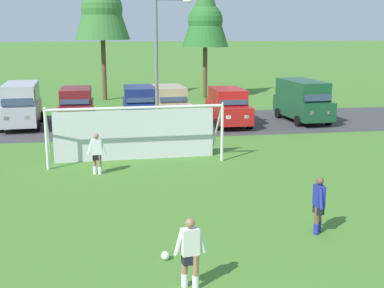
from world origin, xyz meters
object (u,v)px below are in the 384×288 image
object	(u,v)px
soccer_ball	(165,256)
parked_car_slot_left	(76,106)
soccer_goal	(135,131)
parked_car_slot_far_left	(21,104)
player_winger_left	(190,253)
street_lamp	(160,67)
parked_car_slot_right	(303,100)
parked_car_slot_center_right	(228,106)
parked_car_slot_center	(169,103)
player_midfield_center	(97,154)
parked_car_slot_center_left	(139,104)
player_striker_near	(319,205)

from	to	relation	value
soccer_ball	parked_car_slot_left	distance (m)	19.81
soccer_goal	parked_car_slot_far_left	size ratio (longest dim) A/B	1.53
player_winger_left	soccer_goal	bearing A→B (deg)	92.58
parked_car_slot_far_left	street_lamp	xyz separation A→B (m)	(7.65, -4.55, 2.37)
parked_car_slot_right	parked_car_slot_center_right	bearing A→B (deg)	-174.31
soccer_ball	parked_car_slot_center	bearing A→B (deg)	82.80
player_midfield_center	parked_car_slot_center_right	size ratio (longest dim) A/B	0.36
soccer_goal	parked_car_slot_far_left	bearing A→B (deg)	123.82
soccer_ball	parked_car_slot_right	world-z (taller)	parked_car_slot_right
parked_car_slot_left	street_lamp	xyz separation A→B (m)	(4.54, -4.86, 2.60)
soccer_goal	parked_car_slot_left	world-z (taller)	soccer_goal
soccer_goal	player_winger_left	xyz separation A→B (m)	(0.52, -11.65, -0.47)
parked_car_slot_left	parked_car_slot_center_right	bearing A→B (deg)	-10.91
player_winger_left	parked_car_slot_center_left	size ratio (longest dim) A/B	0.36
soccer_ball	street_lamp	size ratio (longest dim) A/B	0.03
soccer_goal	player_striker_near	size ratio (longest dim) A/B	4.56
player_winger_left	parked_car_slot_right	size ratio (longest dim) A/B	0.33
parked_car_slot_center_right	parked_car_slot_right	distance (m)	4.85
player_midfield_center	parked_car_slot_center	xyz separation A→B (m)	(4.26, 11.43, 0.29)
parked_car_slot_far_left	parked_car_slot_center_right	size ratio (longest dim) A/B	1.06
parked_car_slot_far_left	parked_car_slot_right	size ratio (longest dim) A/B	0.99
player_midfield_center	player_winger_left	world-z (taller)	same
parked_car_slot_right	street_lamp	bearing A→B (deg)	-158.34
parked_car_slot_center_left	parked_car_slot_center	distance (m)	1.86
soccer_goal	parked_car_slot_center	distance (m)	9.87
player_striker_near	parked_car_slot_far_left	distance (m)	21.07
street_lamp	player_midfield_center	bearing A→B (deg)	-116.43
player_midfield_center	parked_car_slot_right	world-z (taller)	parked_car_slot_right
player_midfield_center	parked_car_slot_left	world-z (taller)	parked_car_slot_left
soccer_ball	parked_car_slot_left	size ratio (longest dim) A/B	0.05
player_striker_near	parked_car_slot_right	world-z (taller)	parked_car_slot_right
player_winger_left	street_lamp	size ratio (longest dim) A/B	0.23
soccer_ball	street_lamp	xyz separation A→B (m)	(1.43, 14.67, 3.60)
parked_car_slot_far_left	player_midfield_center	bearing A→B (deg)	-67.96
soccer_ball	parked_car_slot_right	distance (m)	21.18
soccer_goal	parked_car_slot_center_left	world-z (taller)	soccer_goal
parked_car_slot_left	street_lamp	distance (m)	7.14
parked_car_slot_right	player_midfield_center	bearing A→B (deg)	-140.79
player_winger_left	parked_car_slot_center_left	xyz separation A→B (m)	(0.25, 21.17, 0.29)
soccer_goal	parked_car_slot_center_left	size ratio (longest dim) A/B	1.62
parked_car_slot_center_left	player_winger_left	bearing A→B (deg)	-90.66
soccer_goal	parked_car_slot_right	world-z (taller)	soccer_goal
parked_car_slot_center	street_lamp	world-z (taller)	street_lamp
player_winger_left	parked_car_slot_center_right	distance (m)	20.07
parked_car_slot_far_left	street_lamp	world-z (taller)	street_lamp
parked_car_slot_center_right	parked_car_slot_center_left	bearing A→B (deg)	160.33
player_striker_near	parked_car_slot_right	bearing A→B (deg)	70.41
parked_car_slot_center_right	parked_car_slot_right	world-z (taller)	parked_car_slot_right
parked_car_slot_far_left	parked_car_slot_center	xyz separation A→B (m)	(8.71, 0.43, -0.23)
parked_car_slot_center_left	parked_car_slot_right	size ratio (longest dim) A/B	0.94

